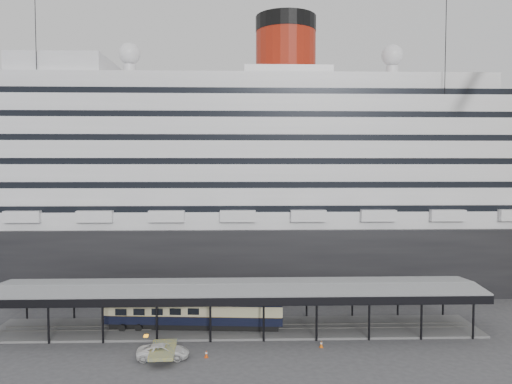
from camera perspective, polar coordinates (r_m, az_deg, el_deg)
The scene contains 8 objects.
ground at distance 55.72m, azimuth -2.18°, elevation -17.02°, with size 200.00×200.00×0.00m, color #3D3D40.
cruise_ship at distance 84.36m, azimuth -2.01°, elevation 2.51°, with size 130.00×30.00×43.90m.
platform_canopy at distance 59.74m, azimuth -2.15°, elevation -13.24°, with size 56.00×9.18×5.30m.
port_truck at distance 52.56m, azimuth -10.57°, elevation -17.49°, with size 2.36×5.12×1.42m, color white.
pullman_carriage at distance 59.95m, azimuth -7.05°, elevation -13.11°, with size 20.62×4.15×20.11m.
traffic_cone_left at distance 53.07m, azimuth -9.80°, elevation -17.66°, with size 0.51×0.51×0.77m.
traffic_cone_mid at distance 52.39m, azimuth -5.71°, elevation -17.92°, with size 0.44×0.44×0.75m.
traffic_cone_right at distance 55.18m, azimuth 7.47°, elevation -16.84°, with size 0.41×0.41×0.73m.
Camera 1 is at (0.43, -52.35, 19.07)m, focal length 35.00 mm.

